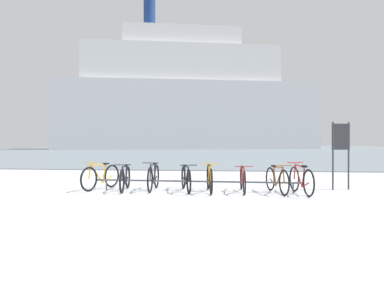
# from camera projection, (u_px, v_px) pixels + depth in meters

# --- Properties ---
(ground) EXTENTS (80.00, 132.00, 0.08)m
(ground) POSITION_uv_depth(u_px,v_px,m) (217.00, 150.00, 61.08)
(ground) COLOR silver
(bike_rack) EXTENTS (5.82, 0.25, 0.31)m
(bike_rack) POSITION_uv_depth(u_px,v_px,m) (197.00, 182.00, 10.20)
(bike_rack) COLOR #4C5156
(bike_rack) RESTS_ON ground
(bicycle_0) EXTENTS (0.67, 1.64, 0.81)m
(bicycle_0) POSITION_uv_depth(u_px,v_px,m) (101.00, 177.00, 10.64)
(bicycle_0) COLOR black
(bicycle_0) RESTS_ON ground
(bicycle_1) EXTENTS (0.46, 1.66, 0.77)m
(bicycle_1) POSITION_uv_depth(u_px,v_px,m) (125.00, 178.00, 10.34)
(bicycle_1) COLOR black
(bicycle_1) RESTS_ON ground
(bicycle_2) EXTENTS (0.46, 1.73, 0.82)m
(bicycle_2) POSITION_uv_depth(u_px,v_px,m) (153.00, 177.00, 10.42)
(bicycle_2) COLOR black
(bicycle_2) RESTS_ON ground
(bicycle_3) EXTENTS (0.59, 1.71, 0.77)m
(bicycle_3) POSITION_uv_depth(u_px,v_px,m) (186.00, 179.00, 10.25)
(bicycle_3) COLOR black
(bicycle_3) RESTS_ON ground
(bicycle_4) EXTENTS (0.46, 1.74, 0.81)m
(bicycle_4) POSITION_uv_depth(u_px,v_px,m) (210.00, 179.00, 10.08)
(bicycle_4) COLOR black
(bicycle_4) RESTS_ON ground
(bicycle_5) EXTENTS (0.46, 1.72, 0.75)m
(bicycle_5) POSITION_uv_depth(u_px,v_px,m) (243.00, 180.00, 10.05)
(bicycle_5) COLOR black
(bicycle_5) RESTS_ON ground
(bicycle_6) EXTENTS (0.56, 1.63, 0.78)m
(bicycle_6) POSITION_uv_depth(u_px,v_px,m) (277.00, 180.00, 9.89)
(bicycle_6) COLOR black
(bicycle_6) RESTS_ON ground
(bicycle_7) EXTENTS (0.50, 1.66, 0.82)m
(bicycle_7) POSITION_uv_depth(u_px,v_px,m) (301.00, 180.00, 9.70)
(bicycle_7) COLOR black
(bicycle_7) RESTS_ON ground
(info_sign) EXTENTS (0.54, 0.19, 1.95)m
(info_sign) POSITION_uv_depth(u_px,v_px,m) (341.00, 144.00, 10.55)
(info_sign) COLOR #33383D
(info_sign) RESTS_ON ground
(ferry_ship) EXTENTS (47.17, 21.43, 26.78)m
(ferry_ship) POSITION_uv_depth(u_px,v_px,m) (185.00, 100.00, 67.01)
(ferry_ship) COLOR silver
(ferry_ship) RESTS_ON ground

